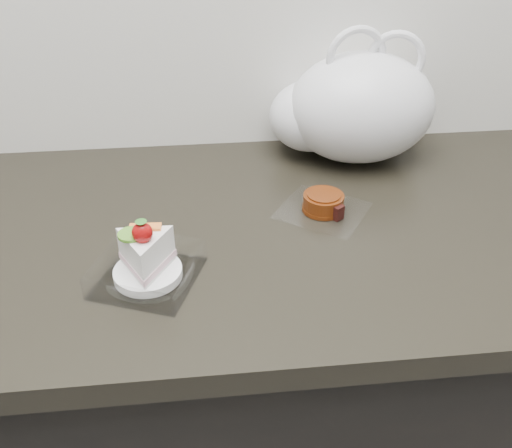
# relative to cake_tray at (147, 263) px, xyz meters

# --- Properties ---
(counter) EXTENTS (2.04, 0.64, 0.90)m
(counter) POSITION_rel_cake_tray_xyz_m (0.10, 0.13, -0.48)
(counter) COLOR black
(counter) RESTS_ON ground
(cake_tray) EXTENTS (0.17, 0.17, 0.11)m
(cake_tray) POSITION_rel_cake_tray_xyz_m (0.00, 0.00, 0.00)
(cake_tray) COLOR white
(cake_tray) RESTS_ON counter
(mooncake_wrap) EXTENTS (0.19, 0.19, 0.03)m
(mooncake_wrap) POSITION_rel_cake_tray_xyz_m (0.29, 0.15, -0.02)
(mooncake_wrap) COLOR white
(mooncake_wrap) RESTS_ON counter
(plastic_bag) EXTENTS (0.33, 0.23, 0.26)m
(plastic_bag) POSITION_rel_cake_tray_xyz_m (0.38, 0.35, 0.07)
(plastic_bag) COLOR silver
(plastic_bag) RESTS_ON counter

